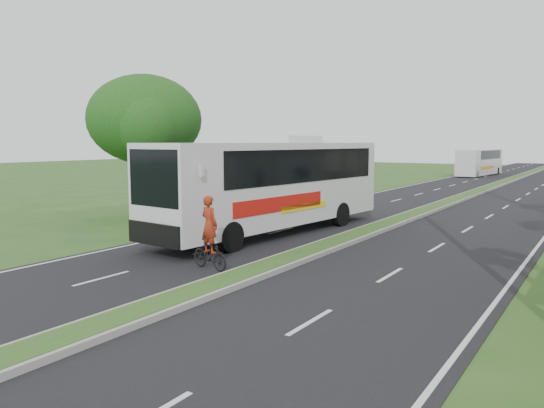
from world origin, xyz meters
The scene contains 8 objects.
ground centered at (0.00, 0.00, 0.00)m, with size 180.00×180.00×0.00m, color #2C4F1D.
road_asphalt centered at (0.00, 20.00, 0.01)m, with size 14.00×160.00×0.02m, color black.
median_strip centered at (0.00, 20.00, 0.10)m, with size 1.20×160.00×0.18m.
lane_edge_left centered at (-6.70, 20.00, 0.00)m, with size 0.12×160.00×0.01m, color silver.
shade_tree centered at (-12.11, 10.02, 5.03)m, with size 6.30×6.00×7.54m.
coach_bus_main centered at (-3.45, 9.42, 2.36)m, with size 4.01×13.48×4.29m.
coach_bus_far centered at (-4.55, 56.52, 1.76)m, with size 3.22×10.79×3.10m.
motorcyclist centered at (-1.54, 2.60, 0.90)m, with size 1.64×0.75×2.36m.
Camera 1 is at (8.99, -10.07, 4.02)m, focal length 35.00 mm.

